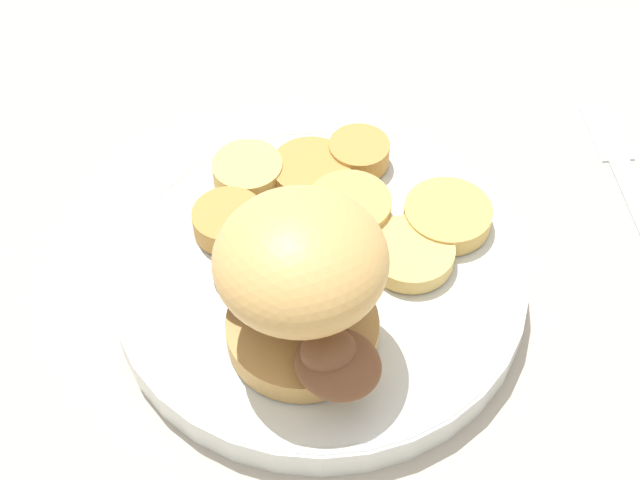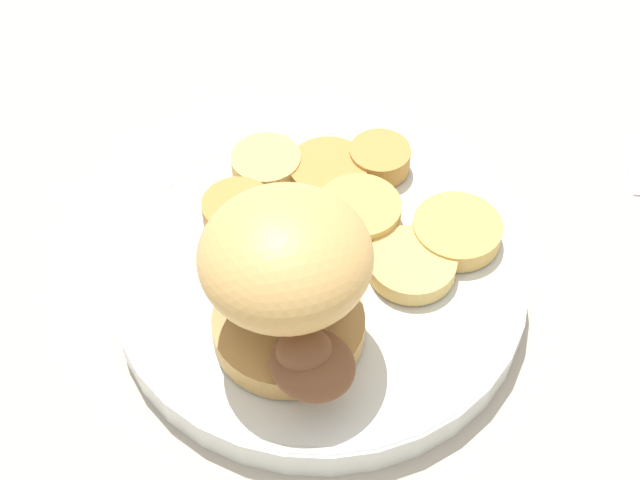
{
  "view_description": "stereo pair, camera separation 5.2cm",
  "coord_description": "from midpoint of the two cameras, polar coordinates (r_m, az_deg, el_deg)",
  "views": [
    {
      "loc": [
        0.33,
        0.06,
        0.45
      ],
      "look_at": [
        0.0,
        0.0,
        0.05
      ],
      "focal_mm": 50.0,
      "sensor_mm": 36.0,
      "label": 1
    },
    {
      "loc": [
        0.31,
        0.11,
        0.45
      ],
      "look_at": [
        0.0,
        0.0,
        0.05
      ],
      "focal_mm": 50.0,
      "sensor_mm": 36.0,
      "label": 2
    }
  ],
  "objects": [
    {
      "name": "potato_round_0",
      "position": [
        0.56,
        5.18,
        1.61
      ],
      "size": [
        0.05,
        0.05,
        0.02
      ],
      "primitive_type": "cylinder",
      "color": "tan",
      "rests_on": "dinner_plate"
    },
    {
      "name": "dinner_plate",
      "position": [
        0.55,
        2.72,
        -2.55
      ],
      "size": [
        0.25,
        0.25,
        0.02
      ],
      "color": "silver",
      "rests_on": "ground_plane"
    },
    {
      "name": "potato_round_7",
      "position": [
        0.58,
        3.1,
        4.25
      ],
      "size": [
        0.05,
        0.05,
        0.01
      ],
      "primitive_type": "cylinder",
      "color": "#BC8942",
      "rests_on": "dinner_plate"
    },
    {
      "name": "potato_round_3",
      "position": [
        0.54,
        8.65,
        -1.74
      ],
      "size": [
        0.05,
        0.05,
        0.01
      ],
      "primitive_type": "cylinder",
      "color": "#DBB766",
      "rests_on": "dinner_plate"
    },
    {
      "name": "potato_round_5",
      "position": [
        0.56,
        11.39,
        0.4
      ],
      "size": [
        0.06,
        0.06,
        0.01
      ],
      "primitive_type": "cylinder",
      "color": "tan",
      "rests_on": "dinner_plate"
    },
    {
      "name": "potato_round_4",
      "position": [
        0.55,
        0.3,
        0.57
      ],
      "size": [
        0.04,
        0.04,
        0.01
      ],
      "primitive_type": "cylinder",
      "color": "tan",
      "rests_on": "dinner_plate"
    },
    {
      "name": "potato_round_6",
      "position": [
        0.56,
        -2.65,
        1.71
      ],
      "size": [
        0.04,
        0.04,
        0.02
      ],
      "primitive_type": "cylinder",
      "color": "#BC8942",
      "rests_on": "dinner_plate"
    },
    {
      "name": "potato_round_2",
      "position": [
        0.59,
        6.36,
        5.06
      ],
      "size": [
        0.04,
        0.04,
        0.02
      ],
      "primitive_type": "cylinder",
      "color": "#BC8942",
      "rests_on": "dinner_plate"
    },
    {
      "name": "sandwich",
      "position": [
        0.47,
        1.02,
        -2.59
      ],
      "size": [
        0.12,
        0.12,
        0.1
      ],
      "color": "tan",
      "rests_on": "dinner_plate"
    },
    {
      "name": "ground_plane",
      "position": [
        0.56,
        2.67,
        -3.36
      ],
      "size": [
        4.0,
        4.0,
        0.0
      ],
      "primitive_type": "plane",
      "color": "#B2A899"
    },
    {
      "name": "potato_round_1",
      "position": [
        0.58,
        -0.93,
        4.7
      ],
      "size": [
        0.05,
        0.05,
        0.02
      ],
      "primitive_type": "cylinder",
      "color": "#DBB766",
      "rests_on": "dinner_plate"
    }
  ]
}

